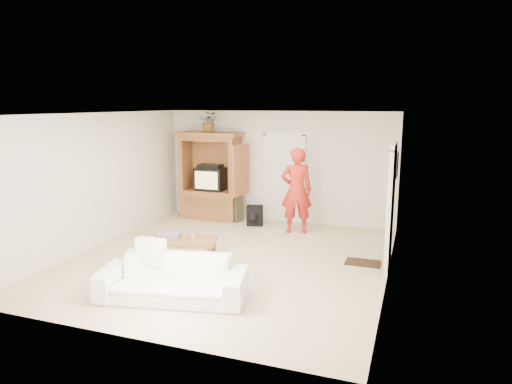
{
  "coord_description": "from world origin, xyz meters",
  "views": [
    {
      "loc": [
        3.08,
        -7.25,
        2.77
      ],
      "look_at": [
        0.3,
        0.6,
        1.15
      ],
      "focal_mm": 32.0,
      "sensor_mm": 36.0,
      "label": 1
    }
  ],
  "objects_px": {
    "armoire": "(212,181)",
    "man": "(296,190)",
    "sofa": "(172,279)",
    "coffee_table": "(184,242)"
  },
  "relations": [
    {
      "from": "armoire",
      "to": "man",
      "type": "bearing_deg",
      "value": -13.58
    },
    {
      "from": "armoire",
      "to": "sofa",
      "type": "bearing_deg",
      "value": -71.92
    },
    {
      "from": "armoire",
      "to": "sofa",
      "type": "height_order",
      "value": "armoire"
    },
    {
      "from": "coffee_table",
      "to": "sofa",
      "type": "bearing_deg",
      "value": -83.83
    },
    {
      "from": "man",
      "to": "coffee_table",
      "type": "distance_m",
      "value": 2.93
    },
    {
      "from": "man",
      "to": "sofa",
      "type": "distance_m",
      "value": 4.08
    },
    {
      "from": "man",
      "to": "sofa",
      "type": "height_order",
      "value": "man"
    },
    {
      "from": "coffee_table",
      "to": "armoire",
      "type": "bearing_deg",
      "value": 89.73
    },
    {
      "from": "man",
      "to": "coffee_table",
      "type": "xyz_separation_m",
      "value": [
        -1.38,
        -2.53,
        -0.56
      ]
    },
    {
      "from": "armoire",
      "to": "sofa",
      "type": "relative_size",
      "value": 1.0
    }
  ]
}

